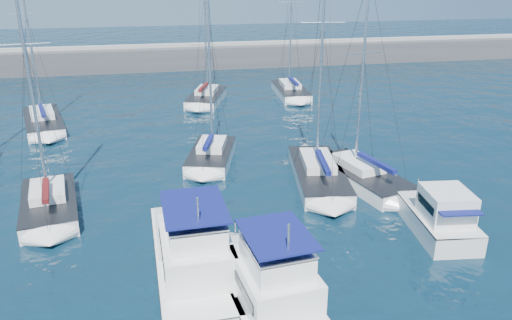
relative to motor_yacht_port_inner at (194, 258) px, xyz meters
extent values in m
plane|color=black|center=(1.64, 1.82, -1.13)|extent=(220.00, 220.00, 0.00)
cube|color=#424244|center=(1.64, 53.82, -0.13)|extent=(160.00, 6.00, 4.00)
cube|color=gray|center=(1.64, 53.82, 2.07)|extent=(160.00, 1.20, 0.50)
cube|color=white|center=(-0.02, 0.47, -0.73)|extent=(3.81, 10.20, 1.60)
cube|color=#262628|center=(-0.02, 0.47, 0.02)|extent=(3.87, 10.20, 0.08)
cube|color=white|center=(0.03, -0.76, 0.87)|extent=(3.10, 4.77, 1.60)
cube|color=black|center=(0.03, -0.76, 0.95)|extent=(3.12, 3.84, 0.45)
cube|color=white|center=(0.03, -0.95, 2.12)|extent=(2.46, 3.35, 0.90)
cube|color=#0F1558|center=(0.03, -0.95, 3.12)|extent=(2.77, 3.83, 0.08)
cube|color=white|center=(2.74, -2.71, -0.73)|extent=(4.10, 8.87, 1.60)
cube|color=#262628|center=(2.74, -2.71, 0.02)|extent=(4.16, 8.87, 0.08)
cube|color=white|center=(2.85, -3.75, 0.87)|extent=(3.12, 4.24, 1.60)
cube|color=black|center=(2.85, -3.75, 0.95)|extent=(3.09, 3.46, 0.45)
cube|color=white|center=(2.88, -3.95, 2.12)|extent=(2.46, 3.00, 0.90)
cube|color=#0F1558|center=(2.88, -3.95, 3.12)|extent=(2.77, 3.42, 0.08)
cube|color=silver|center=(13.43, 1.82, -0.73)|extent=(3.32, 5.87, 1.60)
cube|color=#262628|center=(13.43, 1.82, 0.02)|extent=(3.37, 5.88, 0.08)
cube|color=silver|center=(13.34, 1.15, 0.87)|extent=(2.56, 2.85, 1.60)
cube|color=black|center=(13.34, 1.15, 0.95)|extent=(2.54, 2.34, 0.45)
cube|color=#0F1558|center=(13.22, 0.13, 1.17)|extent=(2.32, 1.95, 0.07)
cube|color=silver|center=(-7.85, 8.58, -0.83)|extent=(4.14, 7.61, 1.30)
cube|color=#262628|center=(-7.85, 8.58, -0.20)|extent=(4.19, 7.62, 0.06)
cube|color=silver|center=(-7.92, 9.02, 0.12)|extent=(2.44, 3.43, 0.55)
cylinder|color=silver|center=(-7.97, 9.29, 7.26)|extent=(0.18, 0.18, 13.89)
cylinder|color=silver|center=(-7.67, 7.51, 0.67)|extent=(0.71, 3.58, 0.12)
cube|color=#541012|center=(-7.66, 7.41, 0.82)|extent=(0.87, 3.26, 0.28)
cube|color=white|center=(2.54, 14.90, -0.83)|extent=(4.61, 7.31, 1.30)
cube|color=#262628|center=(2.54, 14.90, -0.20)|extent=(4.67, 7.33, 0.06)
cube|color=white|center=(2.66, 15.31, 0.12)|extent=(2.61, 3.37, 0.55)
cylinder|color=silver|center=(2.72, 15.55, 6.23)|extent=(0.18, 0.18, 11.83)
cylinder|color=silver|center=(2.27, 13.92, 0.67)|extent=(1.03, 3.30, 0.12)
cube|color=#0F1558|center=(2.24, 13.82, 0.82)|extent=(1.16, 3.04, 0.28)
cube|color=silver|center=(9.26, 9.89, -0.83)|extent=(4.46, 9.43, 1.30)
cube|color=#262628|center=(9.26, 9.89, -0.20)|extent=(4.53, 9.44, 0.06)
cube|color=silver|center=(9.35, 10.45, 0.12)|extent=(2.60, 4.23, 0.55)
cylinder|color=silver|center=(9.40, 10.79, 7.79)|extent=(0.18, 0.18, 14.95)
cylinder|color=silver|center=(9.05, 8.55, 0.67)|extent=(0.82, 4.50, 0.12)
cube|color=#0F1558|center=(9.04, 8.45, 0.82)|extent=(0.98, 4.08, 0.28)
cube|color=white|center=(12.05, 8.98, -0.83)|extent=(4.80, 8.73, 1.30)
cube|color=#262628|center=(12.05, 8.98, -0.20)|extent=(4.86, 8.74, 0.06)
cube|color=white|center=(11.93, 9.48, 0.12)|extent=(2.72, 3.96, 0.55)
cylinder|color=silver|center=(11.86, 9.78, 6.26)|extent=(0.18, 0.18, 11.88)
cylinder|color=silver|center=(12.33, 7.77, 0.67)|extent=(1.06, 4.05, 0.12)
cube|color=#0F1558|center=(12.35, 7.68, 0.82)|extent=(1.19, 3.70, 0.28)
cube|color=white|center=(-11.42, 26.71, -0.83)|extent=(5.11, 9.57, 1.30)
cube|color=#262628|center=(-11.42, 26.71, -0.20)|extent=(5.17, 9.58, 0.06)
cube|color=white|center=(-11.56, 27.26, 0.12)|extent=(2.85, 4.34, 0.55)
cylinder|color=silver|center=(-11.64, 27.59, 7.39)|extent=(0.18, 0.18, 14.15)
cylinder|color=silver|center=(-11.09, 25.38, 0.67)|extent=(1.21, 4.45, 0.12)
cube|color=#0F1558|center=(-11.07, 25.28, 0.82)|extent=(1.33, 4.07, 0.28)
cube|color=silver|center=(4.14, 32.81, -0.83)|extent=(5.32, 8.29, 1.30)
cube|color=#262628|center=(4.14, 32.81, -0.20)|extent=(5.38, 8.31, 0.06)
cube|color=silver|center=(4.29, 33.27, 0.12)|extent=(2.96, 3.83, 0.55)
cylinder|color=silver|center=(4.38, 33.55, 8.23)|extent=(0.18, 0.18, 15.83)
cylinder|color=silver|center=(3.79, 31.71, 0.67)|extent=(1.30, 3.71, 0.12)
cube|color=#541012|center=(3.76, 31.62, 0.82)|extent=(1.40, 3.41, 0.28)
cube|color=white|center=(13.89, 33.90, -0.83)|extent=(3.51, 8.59, 1.30)
cube|color=#262628|center=(13.89, 33.90, -0.20)|extent=(3.57, 8.59, 0.06)
cube|color=white|center=(13.93, 34.43, 0.12)|extent=(2.17, 3.80, 0.55)
cylinder|color=silver|center=(13.95, 34.74, 7.57)|extent=(0.18, 0.18, 14.51)
cylinder|color=silver|center=(13.82, 32.64, 0.67)|extent=(0.38, 4.21, 0.12)
cube|color=#0F1558|center=(13.81, 32.54, 0.82)|extent=(0.58, 3.80, 0.28)
camera|label=1|loc=(-1.20, -19.92, 12.47)|focal=35.00mm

